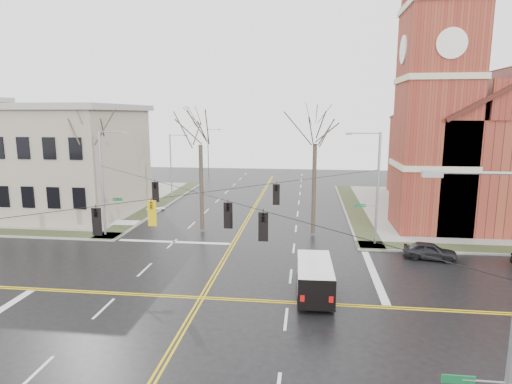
# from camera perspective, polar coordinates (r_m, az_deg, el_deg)

# --- Properties ---
(ground) EXTENTS (120.00, 120.00, 0.00)m
(ground) POSITION_cam_1_polar(r_m,az_deg,el_deg) (25.75, -7.26, -13.82)
(ground) COLOR black
(ground) RESTS_ON ground
(sidewalks) EXTENTS (80.00, 80.00, 0.17)m
(sidewalks) POSITION_cam_1_polar(r_m,az_deg,el_deg) (25.72, -7.26, -13.67)
(sidewalks) COLOR gray
(sidewalks) RESTS_ON ground
(road_markings) EXTENTS (100.00, 100.00, 0.01)m
(road_markings) POSITION_cam_1_polar(r_m,az_deg,el_deg) (25.75, -7.26, -13.81)
(road_markings) COLOR gold
(road_markings) RESTS_ON ground
(church) EXTENTS (24.28, 27.48, 27.50)m
(church) POSITION_cam_1_polar(r_m,az_deg,el_deg) (51.17, 28.71, 6.76)
(church) COLOR maroon
(church) RESTS_ON ground
(civic_building_a) EXTENTS (18.00, 14.00, 11.00)m
(civic_building_a) POSITION_cam_1_polar(r_m,az_deg,el_deg) (51.31, -26.18, 3.68)
(civic_building_a) COLOR gray
(civic_building_a) RESTS_ON ground
(signal_pole_ne) EXTENTS (2.75, 0.22, 9.00)m
(signal_pole_ne) POSITION_cam_1_polar(r_m,az_deg,el_deg) (35.11, 15.64, 0.85)
(signal_pole_ne) COLOR gray
(signal_pole_ne) RESTS_ON ground
(signal_pole_nw) EXTENTS (2.75, 0.22, 9.00)m
(signal_pole_nw) POSITION_cam_1_polar(r_m,az_deg,el_deg) (38.75, -19.63, 1.49)
(signal_pole_nw) COLOR gray
(signal_pole_nw) RESTS_ON ground
(signal_pole_se) EXTENTS (2.75, 0.22, 9.00)m
(signal_pole_se) POSITION_cam_1_polar(r_m,az_deg,el_deg) (13.65, 30.55, -15.18)
(signal_pole_se) COLOR gray
(signal_pole_se) RESTS_ON ground
(span_wires) EXTENTS (23.02, 23.02, 0.03)m
(span_wires) POSITION_cam_1_polar(r_m,az_deg,el_deg) (23.90, -7.59, -0.13)
(span_wires) COLOR black
(span_wires) RESTS_ON ground
(traffic_signals) EXTENTS (8.21, 8.26, 1.30)m
(traffic_signals) POSITION_cam_1_polar(r_m,az_deg,el_deg) (23.42, -7.95, -2.22)
(traffic_signals) COLOR black
(traffic_signals) RESTS_ON ground
(streetlight_north_a) EXTENTS (2.30, 0.20, 8.00)m
(streetlight_north_a) POSITION_cam_1_polar(r_m,az_deg,el_deg) (53.73, -11.14, 3.69)
(streetlight_north_a) COLOR gray
(streetlight_north_a) RESTS_ON ground
(streetlight_north_b) EXTENTS (2.30, 0.20, 8.00)m
(streetlight_north_b) POSITION_cam_1_polar(r_m,az_deg,el_deg) (72.92, -6.29, 5.53)
(streetlight_north_b) COLOR gray
(streetlight_north_b) RESTS_ON ground
(cargo_van) EXTENTS (2.17, 5.26, 1.97)m
(cargo_van) POSITION_cam_1_polar(r_m,az_deg,el_deg) (25.82, 7.80, -10.96)
(cargo_van) COLOR white
(cargo_van) RESTS_ON ground
(parked_car_a) EXTENTS (3.96, 2.22, 1.27)m
(parked_car_a) POSITION_cam_1_polar(r_m,az_deg,el_deg) (34.09, 22.14, -7.27)
(parked_car_a) COLOR black
(parked_car_a) RESTS_ON ground
(tree_nw_far) EXTENTS (4.00, 4.00, 11.83)m
(tree_nw_far) POSITION_cam_1_polar(r_m,az_deg,el_deg) (40.87, -21.32, 6.91)
(tree_nw_far) COLOR #342921
(tree_nw_far) RESTS_ON ground
(tree_nw_near) EXTENTS (4.00, 4.00, 11.54)m
(tree_nw_near) POSITION_cam_1_polar(r_m,az_deg,el_deg) (38.08, -7.43, 7.02)
(tree_nw_near) COLOR #342921
(tree_nw_near) RESTS_ON ground
(tree_ne) EXTENTS (4.00, 4.00, 11.82)m
(tree_ne) POSITION_cam_1_polar(r_m,az_deg,el_deg) (36.79, 7.90, 7.20)
(tree_ne) COLOR #342921
(tree_ne) RESTS_ON ground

